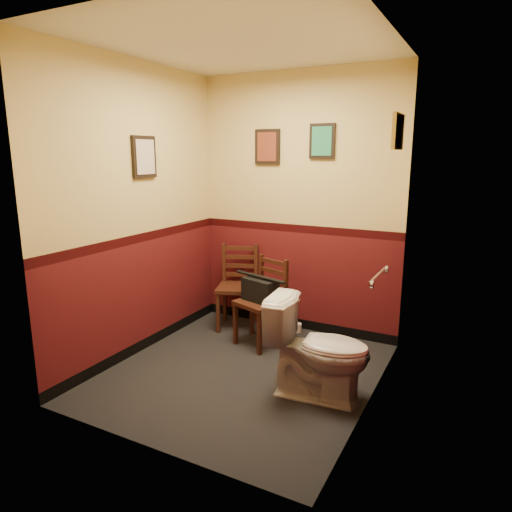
{
  "coord_description": "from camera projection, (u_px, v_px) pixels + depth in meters",
  "views": [
    {
      "loc": [
        1.81,
        -3.22,
        1.88
      ],
      "look_at": [
        0.0,
        0.25,
        1.0
      ],
      "focal_mm": 32.0,
      "sensor_mm": 36.0,
      "label": 1
    }
  ],
  "objects": [
    {
      "name": "floor",
      "position": [
        243.0,
        372.0,
        4.01
      ],
      "size": [
        2.2,
        2.4,
        0.0
      ],
      "primitive_type": "cube",
      "color": "black",
      "rests_on": "ground"
    },
    {
      "name": "ceiling",
      "position": [
        241.0,
        42.0,
        3.42
      ],
      "size": [
        2.2,
        2.4,
        0.0
      ],
      "primitive_type": "cube",
      "rotation": [
        3.14,
        0.0,
        0.0
      ],
      "color": "silver",
      "rests_on": "ground"
    },
    {
      "name": "wall_back",
      "position": [
        298.0,
        206.0,
        4.75
      ],
      "size": [
        2.2,
        0.0,
        2.7
      ],
      "primitive_type": "cube",
      "rotation": [
        1.57,
        0.0,
        0.0
      ],
      "color": "#4F1115",
      "rests_on": "ground"
    },
    {
      "name": "wall_front",
      "position": [
        142.0,
        246.0,
        2.68
      ],
      "size": [
        2.2,
        0.0,
        2.7
      ],
      "primitive_type": "cube",
      "rotation": [
        -1.57,
        0.0,
        0.0
      ],
      "color": "#4F1115",
      "rests_on": "ground"
    },
    {
      "name": "wall_left",
      "position": [
        138.0,
        212.0,
        4.21
      ],
      "size": [
        0.0,
        2.4,
        2.7
      ],
      "primitive_type": "cube",
      "rotation": [
        1.57,
        0.0,
        1.57
      ],
      "color": "#4F1115",
      "rests_on": "ground"
    },
    {
      "name": "wall_right",
      "position": [
        378.0,
        230.0,
        3.22
      ],
      "size": [
        0.0,
        2.4,
        2.7
      ],
      "primitive_type": "cube",
      "rotation": [
        1.57,
        0.0,
        -1.57
      ],
      "color": "#4F1115",
      "rests_on": "ground"
    },
    {
      "name": "grab_bar",
      "position": [
        378.0,
        276.0,
        3.54
      ],
      "size": [
        0.05,
        0.56,
        0.06
      ],
      "color": "silver",
      "rests_on": "wall_right"
    },
    {
      "name": "framed_print_back_a",
      "position": [
        267.0,
        147.0,
        4.76
      ],
      "size": [
        0.28,
        0.04,
        0.36
      ],
      "color": "black",
      "rests_on": "wall_back"
    },
    {
      "name": "framed_print_back_b",
      "position": [
        322.0,
        141.0,
        4.48
      ],
      "size": [
        0.26,
        0.04,
        0.34
      ],
      "color": "black",
      "rests_on": "wall_back"
    },
    {
      "name": "framed_print_left",
      "position": [
        144.0,
        157.0,
        4.18
      ],
      "size": [
        0.04,
        0.3,
        0.38
      ],
      "color": "black",
      "rests_on": "wall_left"
    },
    {
      "name": "framed_print_right",
      "position": [
        398.0,
        132.0,
        3.6
      ],
      "size": [
        0.04,
        0.34,
        0.28
      ],
      "color": "olive",
      "rests_on": "wall_right"
    },
    {
      "name": "toilet",
      "position": [
        318.0,
        350.0,
        3.53
      ],
      "size": [
        0.85,
        0.53,
        0.79
      ],
      "primitive_type": "imported",
      "rotation": [
        0.0,
        0.0,
        1.67
      ],
      "color": "white",
      "rests_on": "floor"
    },
    {
      "name": "toilet_brush",
      "position": [
        340.0,
        388.0,
        3.6
      ],
      "size": [
        0.12,
        0.12,
        0.45
      ],
      "color": "silver",
      "rests_on": "floor"
    },
    {
      "name": "chair_left",
      "position": [
        238.0,
        287.0,
        5.0
      ],
      "size": [
        0.54,
        0.54,
        0.91
      ],
      "rotation": [
        0.0,
        0.0,
        0.36
      ],
      "color": "#411E13",
      "rests_on": "floor"
    },
    {
      "name": "chair_right",
      "position": [
        263.0,
        302.0,
        4.54
      ],
      "size": [
        0.52,
        0.52,
        0.87
      ],
      "rotation": [
        0.0,
        0.0,
        -0.34
      ],
      "color": "#411E13",
      "rests_on": "floor"
    },
    {
      "name": "handbag",
      "position": [
        260.0,
        290.0,
        4.48
      ],
      "size": [
        0.39,
        0.27,
        0.26
      ],
      "rotation": [
        0.0,
        0.0,
        -0.28
      ],
      "color": "black",
      "rests_on": "chair_right"
    },
    {
      "name": "tp_stack",
      "position": [
        292.0,
        321.0,
        4.92
      ],
      "size": [
        0.21,
        0.13,
        0.28
      ],
      "color": "silver",
      "rests_on": "floor"
    }
  ]
}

